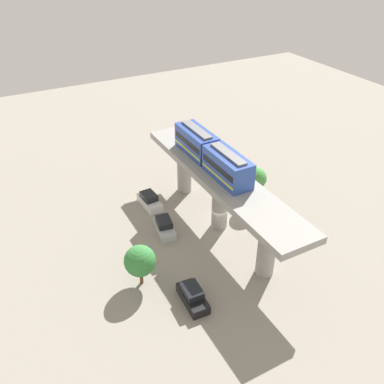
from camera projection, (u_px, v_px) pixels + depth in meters
ground_plane at (219, 226)px, 50.45m from camera, size 120.00×120.00×0.00m
viaduct at (221, 187)px, 47.44m from camera, size 5.20×28.00×7.32m
train at (211, 154)px, 47.30m from camera, size 2.64×13.55×3.24m
parked_car_white at (149, 201)px, 53.70m from camera, size 2.05×4.30×1.76m
parked_car_black at (193, 296)px, 39.93m from camera, size 2.05×4.30×1.76m
parked_car_silver at (164, 227)px, 49.11m from camera, size 2.54×4.46×1.76m
tree_near_viaduct at (255, 178)px, 52.46m from camera, size 2.86×2.86×5.28m
tree_mid_lot at (140, 261)px, 40.87m from camera, size 3.20×3.20×4.57m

